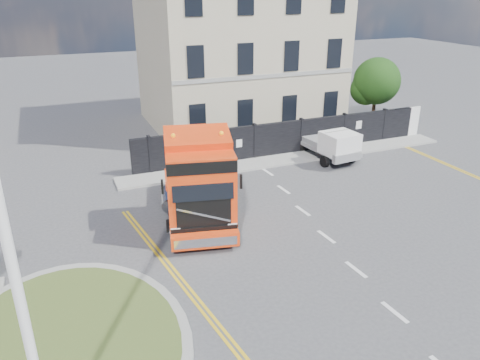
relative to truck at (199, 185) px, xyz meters
name	(u,v)px	position (x,y,z in m)	size (l,w,h in m)	color
ground	(255,247)	(1.39, -2.46, -1.81)	(120.00, 120.00, 0.00)	#424244
traffic_island	(67,346)	(-5.61, -5.46, -1.73)	(6.80, 6.80, 0.17)	gray
hoarding_fence	(294,137)	(7.94, 6.54, -0.81)	(18.80, 0.25, 2.00)	black
georgian_building	(237,41)	(7.39, 14.04, 3.96)	(12.30, 10.30, 12.80)	#B3A78E
tree	(374,83)	(15.77, 9.64, 1.24)	(3.20, 3.20, 4.80)	#382619
pavement_far	(292,158)	(7.39, 5.64, -1.75)	(20.00, 1.60, 0.12)	gray
truck	(199,185)	(0.00, 0.00, 0.00)	(3.91, 7.13, 4.04)	black
flatbed_pickup	(334,145)	(9.31, 4.40, -0.82)	(2.13, 4.57, 1.85)	slate
lamppost_island	(11,258)	(-6.11, -8.46, 2.96)	(0.28, 0.57, 9.17)	white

